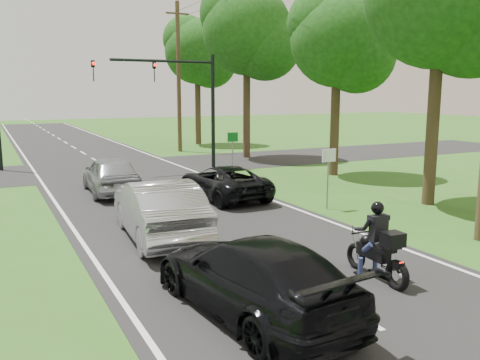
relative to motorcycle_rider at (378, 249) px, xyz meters
name	(u,v)px	position (x,y,z in m)	size (l,w,h in m)	color
ground	(248,251)	(-1.58, 3.07, -0.69)	(140.00, 140.00, 0.00)	#2D5A19
road	(141,187)	(-1.58, 13.07, -0.69)	(8.00, 100.00, 0.01)	black
cross_road	(110,169)	(-1.58, 19.07, -0.69)	(60.00, 7.00, 0.01)	black
motorcycle_rider	(378,249)	(0.00, 0.00, 0.00)	(0.58, 2.04, 1.76)	black
dark_suv	(224,182)	(0.64, 9.32, -0.04)	(2.12, 4.59, 1.28)	black
silver_sedan	(159,209)	(-3.26, 5.21, 0.15)	(1.75, 5.02, 1.65)	#B3B3B8
silver_suv	(111,175)	(-3.01, 12.22, 0.09)	(1.82, 4.53, 1.54)	#9B9EA2
dark_car_behind	(253,276)	(-3.23, -0.27, 0.04)	(2.01, 4.94, 1.43)	black
traffic_signal	(180,90)	(1.76, 17.06, 3.45)	(6.38, 0.44, 6.00)	black
utility_pole_far	(179,77)	(4.62, 25.07, 4.39)	(1.60, 0.28, 10.00)	#503A24
sign_white	(329,164)	(3.12, 6.05, 0.91)	(0.55, 0.07, 2.12)	slate
sign_green	(233,143)	(3.32, 14.05, 0.91)	(0.55, 0.07, 2.12)	slate
tree_row_b	(452,1)	(7.22, 4.83, 6.44)	(5.60, 5.43, 10.06)	#332316
tree_row_c	(344,46)	(8.18, 11.87, 5.54)	(4.80, 4.65, 8.76)	#332316
tree_row_d	(253,35)	(7.53, 19.82, 6.74)	(5.76, 5.58, 10.45)	#332316
tree_row_e	(202,55)	(7.90, 28.84, 6.14)	(5.28, 5.12, 9.61)	#332316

